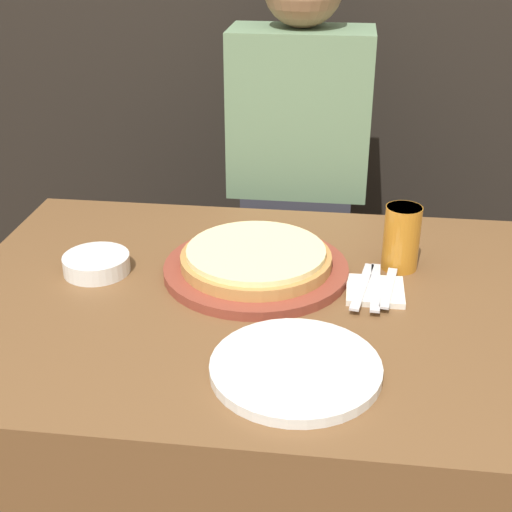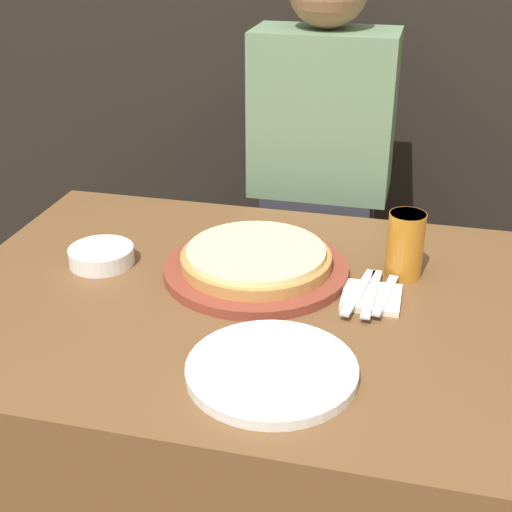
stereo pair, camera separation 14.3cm
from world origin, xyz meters
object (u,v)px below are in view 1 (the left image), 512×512
Objects in this scene: pizza_on_board at (256,263)px; side_bowl at (97,264)px; dinner_knife at (375,287)px; beer_glass at (402,235)px; fork at (362,286)px; dinner_plate at (296,368)px; diner_person at (297,212)px; spoon at (389,288)px.

pizza_on_board reaches higher than side_bowl.
beer_glass is at bearing 66.45° from dinner_knife.
beer_glass reaches higher than side_bowl.
dinner_plate is at bearing -111.10° from fork.
beer_glass reaches higher than fork.
diner_person is (-0.17, 0.60, -0.11)m from fork.
dinner_plate is 0.52m from side_bowl.
diner_person is (0.04, 0.55, -0.12)m from pizza_on_board.
dinner_plate is 0.20× the size of diner_person.
dinner_knife is at bearing 180.00° from spoon.
pizza_on_board is at bearing 5.68° from side_bowl.
pizza_on_board is 2.77× the size of side_bowl.
spoon is (0.02, 0.00, 0.00)m from dinner_knife.
dinner_knife is (0.02, 0.00, 0.00)m from fork.
side_bowl reaches higher than spoon.
beer_glass is 0.62m from side_bowl.
dinner_plate is at bearing -114.89° from beer_glass.
side_bowl is 0.54m from fork.
spoon is (0.16, 0.28, 0.01)m from dinner_plate.
diner_person is at bearing 57.49° from side_bowl.
diner_person reaches higher than beer_glass.
diner_person is at bearing 116.95° from beer_glass.
diner_person reaches higher than fork.
beer_glass is (0.29, 0.06, 0.05)m from pizza_on_board.
dinner_plate is at bearing -34.73° from side_bowl.
beer_glass is 0.72× the size of fork.
dinner_knife is at bearing 64.55° from dinner_plate.
beer_glass reaches higher than spoon.
beer_glass is at bearing 77.45° from spoon.
pizza_on_board is at bearing 107.85° from dinner_plate.
diner_person is at bearing 105.74° from fork.
dinner_knife is (0.24, -0.05, -0.01)m from pizza_on_board.
side_bowl is (-0.61, -0.10, -0.06)m from beer_glass.
dinner_plate is at bearing -119.50° from spoon.
spoon is 0.12× the size of diner_person.
diner_person reaches higher than spoon.
spoon is (0.59, -0.02, -0.00)m from side_bowl.
beer_glass is 1.00× the size of side_bowl.
dinner_plate reaches higher than spoon.
diner_person reaches higher than dinner_plate.
dinner_plate is 2.05× the size of side_bowl.
pizza_on_board is at bearing 167.57° from dinner_knife.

